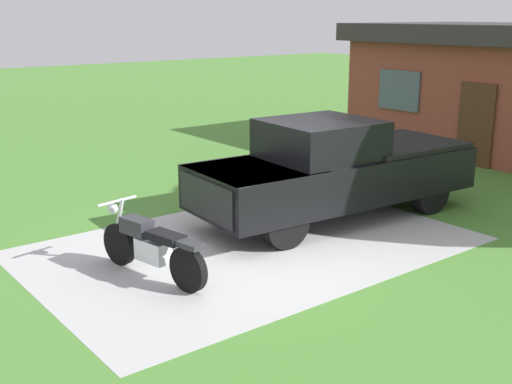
% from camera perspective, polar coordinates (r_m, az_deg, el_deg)
% --- Properties ---
extents(ground_plane, '(80.00, 80.00, 0.00)m').
position_cam_1_polar(ground_plane, '(10.83, -0.43, -4.78)').
color(ground_plane, '#4A8132').
extents(driveway_pad, '(4.73, 7.18, 0.01)m').
position_cam_1_polar(driveway_pad, '(10.83, -0.43, -4.77)').
color(driveway_pad, '#B3B3B3').
rests_on(driveway_pad, ground).
extents(motorcycle, '(2.19, 0.78, 1.09)m').
position_cam_1_polar(motorcycle, '(9.55, -9.28, -4.80)').
color(motorcycle, black).
rests_on(motorcycle, ground).
extents(pickup_truck, '(2.39, 5.75, 1.90)m').
position_cam_1_polar(pickup_truck, '(12.22, 7.25, 2.12)').
color(pickup_truck, black).
rests_on(pickup_truck, ground).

